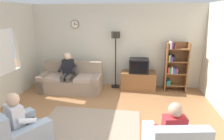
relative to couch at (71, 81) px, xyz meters
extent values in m
plane|color=#9E6B42|center=(1.32, -1.85, -0.31)|extent=(12.00, 12.00, 0.00)
cube|color=beige|center=(1.32, 0.81, 1.04)|extent=(6.20, 0.12, 2.70)
cylinder|color=brown|center=(-0.02, 0.73, 1.74)|extent=(0.28, 0.03, 0.28)
cylinder|color=white|center=(-0.02, 0.72, 1.74)|extent=(0.24, 0.01, 0.24)
cube|color=black|center=(-0.02, 0.71, 1.77)|extent=(0.02, 0.01, 0.09)
cube|color=black|center=(0.02, 0.71, 1.74)|extent=(0.11, 0.01, 0.01)
cube|color=beige|center=(-1.54, 0.25, 1.09)|extent=(0.12, 1.10, 1.20)
cube|color=gray|center=(0.00, -0.05, -0.10)|extent=(1.91, 0.86, 0.42)
cube|color=gray|center=(0.00, 0.31, 0.35)|extent=(1.90, 0.22, 0.48)
cube|color=gray|center=(0.84, -0.04, -0.03)|extent=(0.23, 0.84, 0.56)
cube|color=gray|center=(-0.84, -0.06, -0.03)|extent=(0.23, 0.84, 0.56)
cube|color=tan|center=(0.50, -0.10, 0.16)|extent=(0.61, 0.69, 0.10)
cube|color=tan|center=(-0.50, -0.11, 0.16)|extent=(0.61, 0.69, 0.10)
cube|color=brown|center=(2.12, 0.40, -0.02)|extent=(1.10, 0.56, 0.58)
cube|color=black|center=(2.12, 0.66, 0.01)|extent=(1.10, 0.04, 0.03)
cube|color=black|center=(2.12, 0.38, 0.49)|extent=(0.60, 0.48, 0.44)
cube|color=black|center=(2.12, 0.14, 0.49)|extent=(0.50, 0.01, 0.36)
cube|color=brown|center=(2.96, 0.45, 0.46)|extent=(0.04, 0.36, 1.55)
cube|color=brown|center=(3.60, 0.45, 0.46)|extent=(0.04, 0.36, 1.55)
cube|color=brown|center=(3.28, 0.62, 0.46)|extent=(0.64, 0.02, 1.55)
cube|color=brown|center=(3.28, 0.45, -0.12)|extent=(0.60, 0.34, 0.02)
cube|color=#267F4C|center=(3.03, 0.43, -0.04)|extent=(0.04, 0.28, 0.14)
cube|color=#2D59A5|center=(3.08, 0.43, -0.03)|extent=(0.03, 0.28, 0.16)
cube|color=#267F4C|center=(3.11, 0.43, -0.03)|extent=(0.03, 0.28, 0.15)
cube|color=brown|center=(3.28, 0.45, 0.27)|extent=(0.60, 0.34, 0.02)
cube|color=red|center=(3.04, 0.43, 0.38)|extent=(0.05, 0.28, 0.19)
cube|color=#267F4C|center=(3.09, 0.43, 0.37)|extent=(0.05, 0.28, 0.18)
cube|color=silver|center=(3.14, 0.43, 0.39)|extent=(0.04, 0.28, 0.21)
cube|color=#2D59A5|center=(3.20, 0.43, 0.37)|extent=(0.05, 0.28, 0.18)
cube|color=red|center=(3.25, 0.43, 0.36)|extent=(0.04, 0.28, 0.16)
cube|color=#2D59A5|center=(3.30, 0.43, 0.36)|extent=(0.04, 0.28, 0.16)
cube|color=brown|center=(3.28, 0.45, 0.66)|extent=(0.60, 0.34, 0.02)
cube|color=gold|center=(3.03, 0.43, 0.76)|extent=(0.04, 0.28, 0.18)
cube|color=#2D59A5|center=(3.07, 0.43, 0.77)|extent=(0.03, 0.28, 0.21)
cube|color=#72338C|center=(3.12, 0.43, 0.74)|extent=(0.03, 0.28, 0.15)
cube|color=black|center=(3.17, 0.43, 0.76)|extent=(0.05, 0.28, 0.18)
cube|color=black|center=(3.22, 0.43, 0.74)|extent=(0.03, 0.28, 0.14)
cube|color=brown|center=(3.28, 0.45, 1.04)|extent=(0.60, 0.34, 0.02)
cube|color=silver|center=(3.04, 0.43, 1.16)|extent=(0.06, 0.28, 0.21)
cube|color=#72338C|center=(3.09, 0.43, 1.15)|extent=(0.04, 0.28, 0.19)
cube|color=black|center=(3.14, 0.43, 1.14)|extent=(0.04, 0.28, 0.17)
cube|color=red|center=(3.18, 0.43, 1.13)|extent=(0.03, 0.28, 0.14)
cylinder|color=black|center=(1.36, 0.50, -0.30)|extent=(0.28, 0.28, 0.03)
cylinder|color=black|center=(1.36, 0.50, 0.54)|extent=(0.04, 0.04, 1.70)
cylinder|color=black|center=(1.36, 0.50, 1.44)|extent=(0.28, 0.28, 0.20)
cube|color=#9EADBC|center=(0.03, -2.85, -0.11)|extent=(1.13, 1.14, 0.40)
cube|color=#9EADBC|center=(-0.21, -2.67, -0.03)|extent=(0.60, 0.78, 0.56)
cube|color=gray|center=(1.07, -2.00, -0.31)|extent=(2.20, 1.70, 0.01)
cube|color=black|center=(-0.07, 0.00, 0.47)|extent=(0.34, 0.20, 0.48)
sphere|color=beige|center=(-0.07, -0.01, 0.82)|extent=(0.22, 0.22, 0.22)
cylinder|color=#4C4742|center=(0.02, -0.19, 0.23)|extent=(0.13, 0.38, 0.13)
cylinder|color=#4C4742|center=(-0.16, -0.20, 0.23)|extent=(0.13, 0.38, 0.13)
cylinder|color=#4C4742|center=(0.03, -0.38, -0.05)|extent=(0.11, 0.11, 0.52)
cylinder|color=#4C4742|center=(-0.15, -0.39, -0.05)|extent=(0.11, 0.11, 0.52)
cylinder|color=black|center=(0.14, -0.10, 0.45)|extent=(0.09, 0.33, 0.20)
cylinder|color=black|center=(-0.28, -0.11, 0.45)|extent=(0.09, 0.33, 0.20)
cube|color=silver|center=(0.00, -2.89, 0.35)|extent=(0.39, 0.35, 0.48)
sphere|color=#D8AD8C|center=(0.01, -2.88, 0.70)|extent=(0.22, 0.22, 0.22)
cylinder|color=black|center=(0.03, -2.68, 0.11)|extent=(0.31, 0.39, 0.13)
cylinder|color=black|center=(0.18, -2.78, 0.11)|extent=(0.31, 0.39, 0.13)
cylinder|color=black|center=(0.13, -2.52, -0.11)|extent=(0.15, 0.15, 0.40)
cylinder|color=black|center=(0.28, -2.62, -0.11)|extent=(0.15, 0.15, 0.40)
cylinder|color=silver|center=(-0.12, -2.69, 0.33)|extent=(0.25, 0.33, 0.20)
cylinder|color=silver|center=(0.23, -2.92, 0.33)|extent=(0.25, 0.33, 0.20)
cube|color=red|center=(2.66, -2.91, 0.35)|extent=(0.37, 0.25, 0.48)
sphere|color=tan|center=(2.65, -2.90, 0.70)|extent=(0.22, 0.22, 0.22)
cylinder|color=black|center=(2.54, -2.74, 0.11)|extent=(0.19, 0.40, 0.13)
cylinder|color=black|center=(2.71, -2.71, 0.11)|extent=(0.19, 0.40, 0.13)
cylinder|color=black|center=(2.68, -2.52, -0.11)|extent=(0.13, 0.13, 0.40)
cylinder|color=red|center=(2.43, -2.85, 0.33)|extent=(0.14, 0.34, 0.20)
cylinder|color=red|center=(2.85, -2.78, 0.33)|extent=(0.14, 0.34, 0.20)
camera|label=1|loc=(2.05, -5.62, 2.08)|focal=31.08mm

